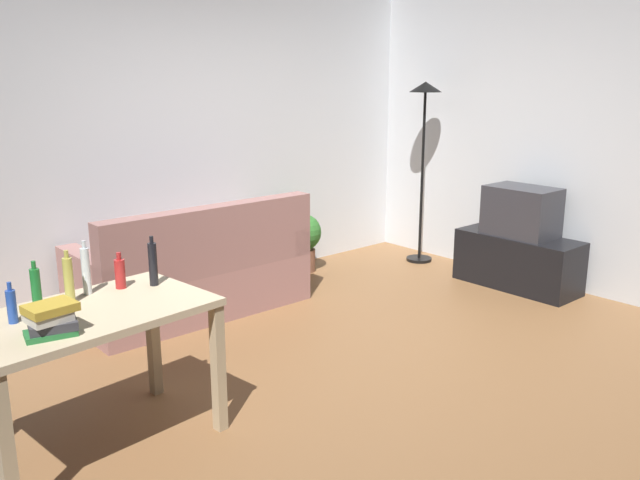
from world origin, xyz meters
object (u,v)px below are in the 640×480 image
(tv, at_px, (522,211))
(torchiere_lamp, at_px, (424,123))
(potted_plant, at_px, (303,238))
(bottle_dark, at_px, (153,264))
(bottle_squat, at_px, (69,280))
(bottle_red, at_px, (120,273))
(bottle_blue, at_px, (12,306))
(book_stack, at_px, (51,319))
(bottle_green, at_px, (36,289))
(tv_stand, at_px, (518,261))
(couch, at_px, (195,276))
(desk, at_px, (88,332))
(bottle_clear, at_px, (86,270))

(tv, xyz_separation_m, torchiere_lamp, (-0.00, 1.15, 0.71))
(potted_plant, relative_size, bottle_dark, 2.04)
(bottle_squat, relative_size, bottle_red, 1.38)
(bottle_blue, relative_size, bottle_red, 1.00)
(torchiere_lamp, height_order, bottle_red, torchiere_lamp)
(potted_plant, height_order, bottle_dark, bottle_dark)
(bottle_red, bearing_deg, book_stack, -141.32)
(bottle_green, relative_size, book_stack, 1.01)
(tv_stand, bearing_deg, bottle_red, 87.61)
(couch, bearing_deg, potted_plant, -167.35)
(potted_plant, xyz_separation_m, bottle_squat, (-2.85, -1.57, 0.55))
(tv_stand, height_order, bottle_green, bottle_green)
(book_stack, bearing_deg, torchiere_lamp, 18.57)
(desk, xyz_separation_m, bottle_green, (-0.18, 0.15, 0.22))
(bottle_red, bearing_deg, couch, 45.96)
(tv, bearing_deg, torchiere_lamp, 0.18)
(couch, xyz_separation_m, desk, (-1.45, -1.42, 0.34))
(desk, relative_size, book_stack, 4.95)
(tv, bearing_deg, bottle_blue, 89.99)
(couch, bearing_deg, tv_stand, 151.94)
(tv_stand, height_order, bottle_squat, bottle_squat)
(bottle_blue, height_order, bottle_squat, bottle_squat)
(bottle_blue, xyz_separation_m, bottle_green, (0.14, 0.08, 0.03))
(torchiere_lamp, distance_m, bottle_clear, 4.02)
(tv, bearing_deg, bottle_squat, 88.61)
(potted_plant, xyz_separation_m, bottle_blue, (-3.16, -1.66, 0.51))
(potted_plant, bearing_deg, book_stack, -147.89)
(desk, bearing_deg, torchiere_lamp, 11.35)
(couch, height_order, torchiere_lamp, torchiere_lamp)
(tv, height_order, bottle_squat, bottle_squat)
(bottle_green, relative_size, bottle_clear, 0.88)
(tv_stand, relative_size, tv, 1.83)
(couch, distance_m, tv_stand, 2.87)
(bottle_dark, bearing_deg, book_stack, -153.15)
(desk, bearing_deg, tv_stand, -4.68)
(bottle_squat, relative_size, bottle_dark, 1.00)
(torchiere_lamp, relative_size, bottle_clear, 6.22)
(bottle_squat, xyz_separation_m, bottle_red, (0.30, 0.06, -0.04))
(bottle_clear, height_order, bottle_dark, bottle_clear)
(torchiere_lamp, height_order, bottle_green, torchiere_lamp)
(tv_stand, bearing_deg, tv, -90.00)
(bottle_clear, height_order, book_stack, bottle_clear)
(bottle_red, distance_m, book_stack, 0.67)
(desk, relative_size, bottle_clear, 4.34)
(torchiere_lamp, height_order, bottle_squat, torchiere_lamp)
(tv_stand, xyz_separation_m, bottle_dark, (-3.53, 0.08, 0.64))
(desk, relative_size, bottle_green, 4.91)
(bottle_blue, bearing_deg, tv, -0.01)
(couch, xyz_separation_m, bottle_squat, (-1.46, -1.25, 0.58))
(desk, height_order, bottle_red, bottle_red)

